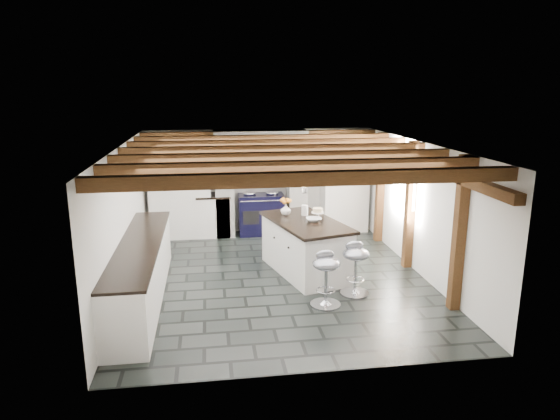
{
  "coord_description": "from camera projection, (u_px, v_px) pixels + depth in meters",
  "views": [
    {
      "loc": [
        -1.11,
        -8.03,
        3.23
      ],
      "look_at": [
        0.1,
        0.4,
        1.1
      ],
      "focal_mm": 32.0,
      "sensor_mm": 36.0,
      "label": 1
    }
  ],
  "objects": [
    {
      "name": "kitchen_island",
      "position": [
        305.0,
        246.0,
        8.77
      ],
      "size": [
        1.47,
        2.12,
        1.27
      ],
      "rotation": [
        0.0,
        0.0,
        0.27
      ],
      "color": "white",
      "rests_on": "ground"
    },
    {
      "name": "room_shell",
      "position": [
        236.0,
        200.0,
        9.67
      ],
      "size": [
        6.0,
        6.03,
        6.0
      ],
      "color": "white",
      "rests_on": "ground"
    },
    {
      "name": "bar_stool_far",
      "position": [
        326.0,
        272.0,
        7.42
      ],
      "size": [
        0.46,
        0.46,
        0.85
      ],
      "rotation": [
        0.0,
        0.0,
        0.11
      ],
      "color": "silver",
      "rests_on": "ground"
    },
    {
      "name": "bar_stool_near",
      "position": [
        355.0,
        262.0,
        7.83
      ],
      "size": [
        0.46,
        0.46,
        0.86
      ],
      "rotation": [
        0.0,
        0.0,
        0.02
      ],
      "color": "silver",
      "rests_on": "ground"
    },
    {
      "name": "range_cooker",
      "position": [
        261.0,
        213.0,
        11.11
      ],
      "size": [
        1.0,
        0.63,
        0.99
      ],
      "color": "black",
      "rests_on": "ground"
    },
    {
      "name": "ground",
      "position": [
        278.0,
        277.0,
        8.65
      ],
      "size": [
        6.0,
        6.0,
        0.0
      ],
      "primitive_type": "plane",
      "color": "black",
      "rests_on": "ground"
    }
  ]
}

